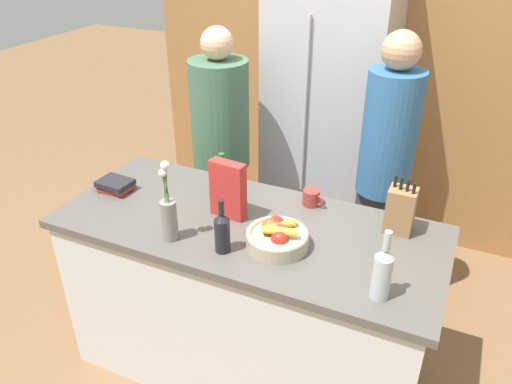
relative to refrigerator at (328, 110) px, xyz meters
name	(u,v)px	position (x,y,z in m)	size (l,w,h in m)	color
ground_plane	(249,362)	(0.04, -1.35, -1.02)	(14.00, 14.00, 0.00)	brown
kitchen_island	(248,299)	(0.04, -1.35, -0.56)	(1.81, 0.77, 0.93)	silver
back_wall_wood	(352,57)	(0.04, 0.36, 0.28)	(3.01, 0.12, 2.60)	#9E6B3D
refrigerator	(328,110)	(0.00, 0.00, 0.00)	(0.76, 0.62, 2.05)	#B7B7BC
fruit_bowl	(277,236)	(0.23, -1.45, -0.05)	(0.27, 0.27, 0.11)	tan
knife_block	(400,210)	(0.69, -1.11, 0.01)	(0.12, 0.10, 0.27)	olive
flower_vase	(169,213)	(-0.22, -1.60, 0.03)	(0.07, 0.07, 0.38)	gray
cereal_box	(228,190)	(-0.07, -1.32, 0.04)	(0.18, 0.08, 0.28)	red
coffee_mug	(312,198)	(0.25, -1.06, -0.06)	(0.12, 0.09, 0.08)	#99332D
book_stack	(115,185)	(-0.72, -1.35, -0.07)	(0.20, 0.15, 0.06)	maroon
bottle_oil	(222,231)	(0.03, -1.58, 0.00)	(0.07, 0.07, 0.25)	black
bottle_vinegar	(382,272)	(0.71, -1.59, 0.02)	(0.07, 0.07, 0.30)	#B2BCC1
bottle_wine	(222,179)	(-0.19, -1.16, 0.00)	(0.08, 0.08, 0.24)	#286633
person_at_sink	(221,145)	(-0.50, -0.60, -0.11)	(0.36, 0.36, 1.64)	#383842
person_in_blue	(385,166)	(0.51, -0.57, -0.05)	(0.30, 0.30, 1.70)	#383842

